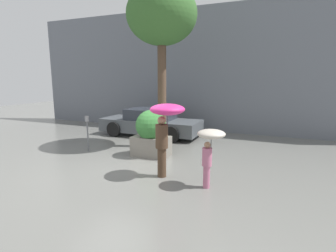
{
  "coord_description": "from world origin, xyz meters",
  "views": [
    {
      "loc": [
        4.24,
        -6.32,
        2.62
      ],
      "look_at": [
        0.94,
        1.6,
        1.05
      ],
      "focal_mm": 28.0,
      "sensor_mm": 36.0,
      "label": 1
    }
  ],
  "objects_px": {
    "planter_box": "(151,133)",
    "person_adult": "(165,121)",
    "parked_car_near": "(151,123)",
    "street_tree": "(162,17)",
    "person_child": "(210,143)",
    "parking_meter": "(87,126)"
  },
  "relations": [
    {
      "from": "person_child",
      "to": "parked_car_near",
      "type": "bearing_deg",
      "value": 81.38
    },
    {
      "from": "person_adult",
      "to": "person_child",
      "type": "distance_m",
      "value": 1.33
    },
    {
      "from": "parked_car_near",
      "to": "street_tree",
      "type": "distance_m",
      "value": 4.7
    },
    {
      "from": "planter_box",
      "to": "person_child",
      "type": "height_order",
      "value": "planter_box"
    },
    {
      "from": "planter_box",
      "to": "street_tree",
      "type": "bearing_deg",
      "value": 96.21
    },
    {
      "from": "street_tree",
      "to": "parked_car_near",
      "type": "bearing_deg",
      "value": 128.21
    },
    {
      "from": "parked_car_near",
      "to": "parking_meter",
      "type": "bearing_deg",
      "value": 165.43
    },
    {
      "from": "planter_box",
      "to": "parking_meter",
      "type": "xyz_separation_m",
      "value": [
        -2.38,
        -0.35,
        0.13
      ]
    },
    {
      "from": "parked_car_near",
      "to": "street_tree",
      "type": "xyz_separation_m",
      "value": [
        1.32,
        -1.68,
        4.18
      ]
    },
    {
      "from": "planter_box",
      "to": "person_adult",
      "type": "height_order",
      "value": "person_adult"
    },
    {
      "from": "planter_box",
      "to": "parking_meter",
      "type": "bearing_deg",
      "value": -171.57
    },
    {
      "from": "person_child",
      "to": "parked_car_near",
      "type": "distance_m",
      "value": 6.18
    },
    {
      "from": "parking_meter",
      "to": "person_adult",
      "type": "bearing_deg",
      "value": -19.09
    },
    {
      "from": "planter_box",
      "to": "person_child",
      "type": "relative_size",
      "value": 1.1
    },
    {
      "from": "planter_box",
      "to": "person_child",
      "type": "xyz_separation_m",
      "value": [
        2.46,
        -1.83,
        0.31
      ]
    },
    {
      "from": "person_adult",
      "to": "street_tree",
      "type": "bearing_deg",
      "value": 96.75
    },
    {
      "from": "planter_box",
      "to": "parked_car_near",
      "type": "xyz_separation_m",
      "value": [
        -1.46,
        2.92,
        -0.22
      ]
    },
    {
      "from": "person_adult",
      "to": "person_child",
      "type": "height_order",
      "value": "person_adult"
    },
    {
      "from": "planter_box",
      "to": "street_tree",
      "type": "distance_m",
      "value": 4.15
    },
    {
      "from": "person_child",
      "to": "parked_car_near",
      "type": "relative_size",
      "value": 0.31
    },
    {
      "from": "street_tree",
      "to": "person_child",
      "type": "bearing_deg",
      "value": -49.71
    },
    {
      "from": "street_tree",
      "to": "parking_meter",
      "type": "xyz_separation_m",
      "value": [
        -2.24,
        -1.59,
        -3.83
      ]
    }
  ]
}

